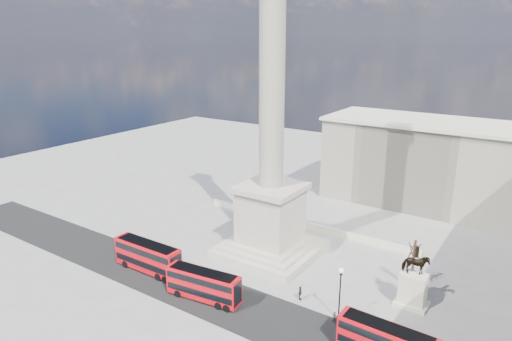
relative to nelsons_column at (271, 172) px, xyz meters
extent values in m
plane|color=gray|center=(0.00, -5.00, -12.92)|extent=(180.00, 180.00, 0.00)
cube|color=black|center=(5.00, -15.00, -12.91)|extent=(120.00, 9.00, 0.01)
cube|color=beige|center=(0.00, 0.00, -12.42)|extent=(14.00, 14.00, 1.00)
cube|color=beige|center=(0.00, 0.00, -11.67)|extent=(12.00, 12.00, 0.50)
cube|color=beige|center=(0.00, 0.00, -11.17)|extent=(10.00, 10.00, 0.50)
cube|color=beige|center=(0.00, 0.00, -6.92)|extent=(8.00, 8.00, 8.00)
cube|color=beige|center=(0.00, 0.00, -2.52)|extent=(9.00, 9.00, 0.80)
cylinder|color=#9F9984|center=(0.00, 0.00, 14.88)|extent=(3.60, 3.60, 34.00)
cube|color=beige|center=(0.00, 11.00, -12.37)|extent=(40.00, 0.60, 1.10)
cube|color=beige|center=(20.00, 35.00, -4.92)|extent=(50.00, 16.00, 16.00)
cube|color=beige|center=(20.00, 35.00, 3.38)|extent=(51.00, 17.00, 0.60)
cube|color=red|center=(-11.00, -14.93, -10.60)|extent=(10.77, 2.55, 3.95)
cube|color=black|center=(-11.00, -14.93, -11.31)|extent=(10.34, 2.61, 0.88)
cube|color=black|center=(-11.00, -14.93, -9.55)|extent=(10.34, 2.61, 0.88)
cube|color=black|center=(-11.00, -14.93, -8.59)|extent=(9.69, 2.30, 0.06)
cylinder|color=black|center=(-14.54, -14.97, -12.38)|extent=(1.10, 2.57, 1.07)
cylinder|color=black|center=(-7.99, -14.90, -12.38)|extent=(1.10, 2.57, 1.07)
cylinder|color=black|center=(-6.70, -14.88, -12.38)|extent=(1.10, 2.57, 1.07)
cube|color=red|center=(0.22, -16.11, -10.79)|extent=(10.08, 3.47, 3.63)
cube|color=black|center=(0.22, -16.11, -11.44)|extent=(9.69, 3.48, 0.81)
cube|color=black|center=(0.22, -16.11, -9.82)|extent=(9.69, 3.48, 0.81)
cube|color=black|center=(0.22, -16.11, -8.94)|extent=(9.07, 3.12, 0.05)
cylinder|color=black|center=(-3.02, -16.52, -12.42)|extent=(1.28, 2.47, 0.99)
cylinder|color=black|center=(2.96, -15.76, -12.42)|extent=(1.28, 2.47, 0.99)
cylinder|color=black|center=(4.13, -15.61, -12.42)|extent=(1.28, 2.47, 0.99)
cube|color=black|center=(23.04, -14.37, -9.76)|extent=(9.72, 2.62, 0.82)
cube|color=black|center=(23.04, -14.37, -8.87)|extent=(9.10, 2.31, 0.05)
cylinder|color=black|center=(16.17, -10.59, -12.66)|extent=(0.46, 0.46, 0.52)
cylinder|color=black|center=(16.17, -10.59, -9.79)|extent=(0.17, 0.17, 6.25)
cylinder|color=black|center=(16.17, -10.59, -6.78)|extent=(0.31, 0.31, 0.31)
sphere|color=silver|center=(16.17, -10.59, -6.41)|extent=(0.58, 0.58, 0.58)
cube|color=beige|center=(22.40, -2.66, -12.67)|extent=(3.90, 2.92, 0.49)
cube|color=beige|center=(22.40, -2.66, -10.77)|extent=(3.12, 2.14, 4.29)
imported|color=black|center=(22.40, -2.66, -7.31)|extent=(3.41, 2.37, 2.63)
cylinder|color=black|center=(22.40, -2.66, -5.70)|extent=(0.49, 0.49, 1.17)
sphere|color=black|center=(22.40, -2.66, -4.95)|extent=(0.35, 0.35, 0.35)
cylinder|color=#332319|center=(21.23, 1.17, -9.42)|extent=(0.32, 0.32, 7.00)
imported|color=#272125|center=(16.08, -11.50, -12.15)|extent=(0.65, 0.52, 1.53)
imported|color=#272125|center=(20.99, -11.50, -12.01)|extent=(1.03, 0.90, 1.81)
imported|color=#272125|center=(10.36, -9.34, -11.97)|extent=(0.80, 1.20, 1.89)
camera|label=1|loc=(34.09, -54.47, 19.38)|focal=32.00mm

